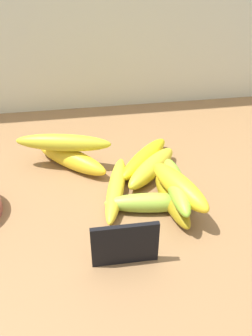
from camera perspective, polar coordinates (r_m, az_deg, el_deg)
name	(u,v)px	position (r cm, az deg, el deg)	size (l,w,h in cm)	color
counter_top	(133,199)	(80.53, 1.10, -4.51)	(110.00, 76.00, 3.00)	brown
chalkboard_sign	(125,246)	(64.26, -0.16, -11.29)	(11.00, 1.80, 8.40)	black
banana_0	(151,203)	(74.68, 3.73, -5.08)	(18.02, 3.79, 3.79)	#91B339
banana_1	(72,159)	(86.13, -7.96, 1.35)	(18.46, 4.36, 4.36)	gold
banana_2	(116,188)	(78.38, -1.52, -2.88)	(20.26, 3.26, 3.26)	yellow
banana_3	(172,200)	(75.72, 6.74, -4.70)	(15.85, 3.60, 3.60)	#9C8315
banana_4	(144,158)	(85.91, 2.67, 1.40)	(17.69, 3.85, 3.85)	yellow
banana_5	(152,168)	(82.94, 3.77, 0.01)	(16.51, 4.17, 4.17)	yellow
banana_6	(177,186)	(73.41, 7.40, -2.59)	(16.71, 3.67, 3.67)	#8CBF30
banana_7	(63,143)	(84.33, -9.15, 3.69)	(20.55, 3.70, 3.70)	gold
banana_8	(180,187)	(72.83, 7.86, -2.71)	(15.75, 4.26, 4.26)	yellow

